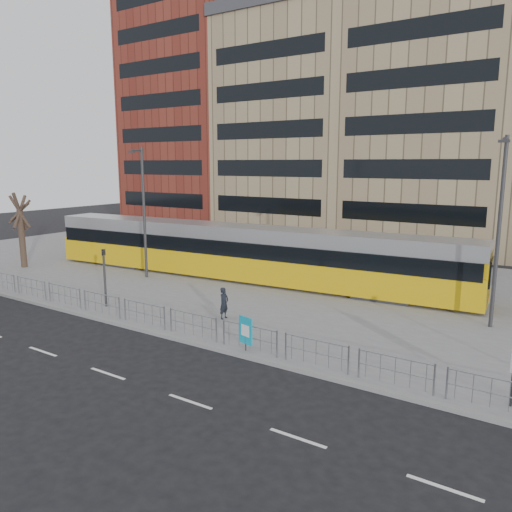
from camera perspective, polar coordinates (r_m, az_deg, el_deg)
The scene contains 13 objects.
ground at distance 23.63m, azimuth -12.26°, elevation -8.64°, with size 120.00×120.00×0.00m, color black.
plaza at distance 32.74m, azimuth 2.89°, elevation -2.87°, with size 64.00×24.00×0.15m, color slate.
kerb at distance 23.63m, azimuth -12.18°, elevation -8.44°, with size 64.00×0.25×0.17m, color gray.
building_row at distance 52.09m, azimuth 17.66°, elevation 15.85°, with size 70.40×18.40×31.20m.
pedestrian_barrier at distance 22.34m, azimuth -7.82°, elevation -6.97°, with size 32.07×0.07×1.10m.
road_markings at distance 20.47m, azimuth -18.42°, elevation -12.01°, with size 62.00×0.12×0.01m, color white.
tram at distance 32.76m, azimuth -1.85°, elevation 0.44°, with size 30.07×5.13×3.53m.
ad_panel at distance 20.43m, azimuth -1.19°, elevation -8.57°, with size 0.75×0.24×1.42m.
pedestrian at distance 24.54m, azimuth -3.67°, elevation -5.41°, with size 0.57×0.37×1.57m, color black.
traffic_light_west at distance 27.50m, azimuth -16.95°, elevation -1.55°, with size 0.23×0.25×3.10m.
lamp_post_west at distance 33.56m, azimuth -12.75°, elevation 5.38°, with size 0.45×1.04×8.53m.
lamp_post_east at distance 24.96m, azimuth 26.02°, elevation 3.11°, with size 0.45×1.04×8.74m.
bare_tree at distance 39.87m, azimuth -25.56°, elevation 6.73°, with size 4.45×4.45×7.61m.
Camera 1 is at (16.14, -15.46, 7.67)m, focal length 35.00 mm.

